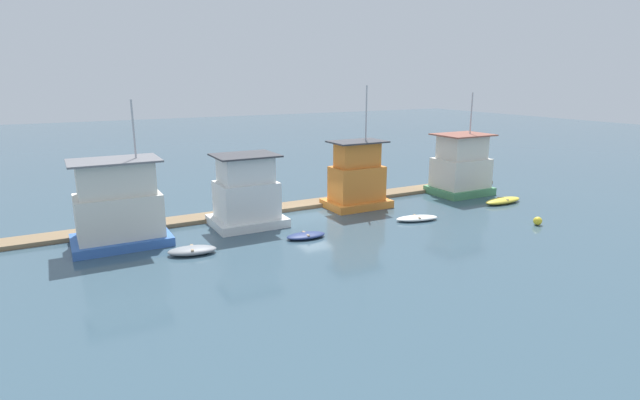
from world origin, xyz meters
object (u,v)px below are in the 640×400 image
houseboat_orange (357,179)px  dinghy_white (417,218)px  mooring_post_near_left (372,193)px  dinghy_yellow (503,201)px  dinghy_navy (306,236)px  houseboat_white (246,195)px  mooring_post_centre (361,195)px  houseboat_green (461,168)px  houseboat_blue (118,207)px  mooring_post_far_left (149,220)px  buoy_yellow (538,221)px  dinghy_grey (192,250)px

houseboat_orange → dinghy_white: bearing=-72.6°
houseboat_orange → mooring_post_near_left: (2.13, 0.92, -1.58)m
houseboat_orange → dinghy_yellow: 12.74m
dinghy_navy → dinghy_white: size_ratio=0.80×
houseboat_white → mooring_post_centre: (10.78, 1.50, -1.58)m
houseboat_green → dinghy_white: houseboat_green is taller
houseboat_blue → dinghy_yellow: 30.26m
houseboat_blue → dinghy_yellow: (29.89, -4.14, -2.21)m
dinghy_navy → houseboat_white: bearing=115.8°
houseboat_white → dinghy_yellow: size_ratio=1.30×
dinghy_yellow → mooring_post_near_left: mooring_post_near_left is taller
houseboat_orange → mooring_post_far_left: (-16.33, 0.92, -1.40)m
houseboat_orange → houseboat_green: houseboat_orange is taller
houseboat_white → houseboat_orange: bearing=3.4°
houseboat_blue → houseboat_orange: 18.36m
dinghy_yellow → buoy_yellow: size_ratio=6.39×
mooring_post_near_left → houseboat_blue: bearing=-175.1°
houseboat_orange → dinghy_white: size_ratio=2.83×
houseboat_white → houseboat_orange: size_ratio=0.52×
mooring_post_far_left → houseboat_orange: bearing=-3.2°
dinghy_white → mooring_post_far_left: size_ratio=1.93×
dinghy_navy → mooring_post_far_left: bearing=144.8°
houseboat_blue → dinghy_grey: bearing=-49.2°
houseboat_white → mooring_post_far_left: (-6.59, 1.50, -1.35)m
dinghy_grey → mooring_post_centre: mooring_post_centre is taller
dinghy_grey → dinghy_yellow: 26.41m
houseboat_green → mooring_post_far_left: size_ratio=5.06×
houseboat_green → dinghy_grey: houseboat_green is taller
mooring_post_centre → mooring_post_far_left: bearing=180.0°
houseboat_blue → houseboat_green: 29.21m
dinghy_white → dinghy_navy: bearing=178.5°
houseboat_orange → mooring_post_near_left: houseboat_orange is taller
houseboat_green → dinghy_navy: 19.06m
houseboat_green → dinghy_grey: (-25.72, -4.36, -2.19)m
houseboat_green → mooring_post_far_left: (-27.20, 1.42, -1.53)m
houseboat_blue → mooring_post_centre: size_ratio=6.78×
houseboat_orange → houseboat_green: bearing=-2.6°
mooring_post_far_left → mooring_post_centre: size_ratio=1.34×
houseboat_orange → dinghy_yellow: houseboat_orange is taller
mooring_post_far_left → mooring_post_centre: (17.37, 0.00, -0.23)m
houseboat_white → mooring_post_far_left: 6.89m
houseboat_green → dinghy_grey: size_ratio=2.92×
dinghy_grey → mooring_post_far_left: mooring_post_far_left is taller
houseboat_white → houseboat_orange: houseboat_orange is taller
houseboat_green → dinghy_grey: 26.18m
houseboat_orange → mooring_post_centre: bearing=41.6°
dinghy_yellow → buoy_yellow: (-2.85, -5.73, 0.07)m
mooring_post_near_left → mooring_post_far_left: bearing=180.0°
mooring_post_near_left → houseboat_orange: bearing=-156.7°
houseboat_green → buoy_yellow: (-2.17, -10.19, -2.12)m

